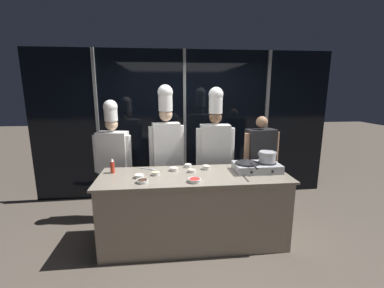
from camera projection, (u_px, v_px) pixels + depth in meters
ground_plane at (194, 240)px, 3.49m from camera, size 24.00×24.00×0.00m
window_wall_back at (185, 126)px, 4.75m from camera, size 5.46×0.09×2.70m
demo_counter at (194, 208)px, 3.39m from camera, size 2.42×0.84×0.93m
portable_stove at (257, 167)px, 3.43m from camera, size 0.60×0.39×0.12m
frying_pan at (247, 161)px, 3.39m from camera, size 0.31×0.54×0.05m
stock_pot at (267, 157)px, 3.41m from camera, size 0.25×0.22×0.15m
squeeze_bottle_chili at (112, 166)px, 3.35m from camera, size 0.05×0.05×0.20m
prep_bowl_garlic at (188, 165)px, 3.61m from camera, size 0.10×0.10×0.05m
prep_bowl_soy_glaze at (142, 181)px, 3.01m from camera, size 0.14×0.14×0.04m
prep_bowl_chicken at (174, 169)px, 3.45m from camera, size 0.11×0.11×0.05m
prep_bowl_ginger at (156, 173)px, 3.27m from camera, size 0.10×0.10×0.05m
prep_bowl_noodles at (206, 167)px, 3.51m from camera, size 0.11×0.11×0.06m
prep_bowl_bell_pepper at (195, 180)px, 3.03m from camera, size 0.16×0.16×0.04m
prep_bowl_shrimp at (192, 171)px, 3.39m from camera, size 0.10×0.10×0.04m
prep_bowl_rice at (139, 176)px, 3.18m from camera, size 0.12×0.12×0.04m
serving_spoon_slotted at (151, 169)px, 3.49m from camera, size 0.22×0.14×0.02m
chef_head at (113, 153)px, 3.89m from camera, size 0.58×0.30×1.86m
chef_sous at (166, 141)px, 3.93m from camera, size 0.53×0.27×2.08m
chef_line at (215, 145)px, 3.99m from camera, size 0.60×0.25×2.04m
person_guest at (260, 156)px, 4.11m from camera, size 0.59×0.31×1.60m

